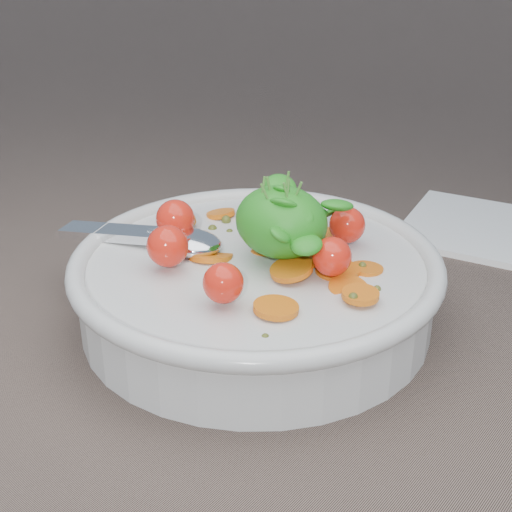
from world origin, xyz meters
The scene contains 3 objects.
ground centered at (0.00, 0.00, 0.00)m, with size 6.00×6.00×0.00m, color #756053.
bowl centered at (-0.01, -0.03, 0.04)m, with size 0.32×0.30×0.13m.
napkin centered at (0.08, 0.26, 0.00)m, with size 0.18×0.16×0.01m, color white.
Camera 1 is at (0.31, -0.43, 0.31)m, focal length 50.00 mm.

